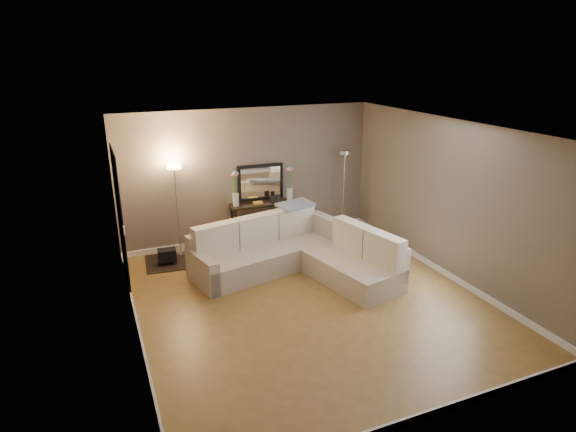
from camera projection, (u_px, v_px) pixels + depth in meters
name	position (u px, v px, depth m)	size (l,w,h in m)	color
floor	(308.00, 300.00, 7.33)	(5.00, 5.50, 0.01)	olive
ceiling	(311.00, 128.00, 6.47)	(5.00, 5.50, 0.01)	white
wall_back	(249.00, 176.00, 9.30)	(5.00, 0.02, 2.60)	#76695B
wall_front	(435.00, 310.00, 4.49)	(5.00, 0.02, 2.60)	#76695B
wall_left	(127.00, 246.00, 5.98)	(0.02, 5.50, 2.60)	#76695B
wall_right	(449.00, 200.00, 7.82)	(0.02, 5.50, 2.60)	#76695B
baseboard_back	(251.00, 236.00, 9.69)	(5.00, 0.03, 0.10)	white
baseboard_front	(421.00, 417.00, 4.92)	(5.00, 0.03, 0.10)	white
baseboard_left	(139.00, 332.00, 6.40)	(0.03, 5.50, 0.10)	white
baseboard_right	(440.00, 270.00, 8.21)	(0.03, 5.50, 0.10)	white
doorway	(120.00, 219.00, 7.54)	(0.02, 1.20, 2.20)	black
switch_plate	(124.00, 230.00, 6.77)	(0.02, 0.08, 0.12)	white
sectional_sofa	(296.00, 253.00, 8.17)	(3.08, 2.63, 0.92)	#C3B49E
throw_blanket	(295.00, 205.00, 8.72)	(0.66, 0.38, 0.05)	gray
console_table	(260.00, 220.00, 9.42)	(1.31, 0.41, 0.79)	black
leaning_mirror	(261.00, 182.00, 9.36)	(0.92, 0.09, 0.72)	black
table_decor	(264.00, 202.00, 9.29)	(0.55, 0.13, 0.13)	gold
flower_vase_left	(235.00, 191.00, 9.06)	(0.15, 0.12, 0.68)	silver
flower_vase_right	(290.00, 186.00, 9.41)	(0.15, 0.12, 0.68)	silver
floor_lamp_lit	(176.00, 192.00, 8.59)	(0.26, 0.26, 1.71)	silver
floor_lamp_unlit	(344.00, 175.00, 9.75)	(0.30, 0.30, 1.71)	silver
charcoal_rug	(178.00, 261.00, 8.67)	(1.11, 0.84, 0.01)	black
black_bag	(167.00, 255.00, 8.48)	(0.32, 0.22, 0.20)	black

